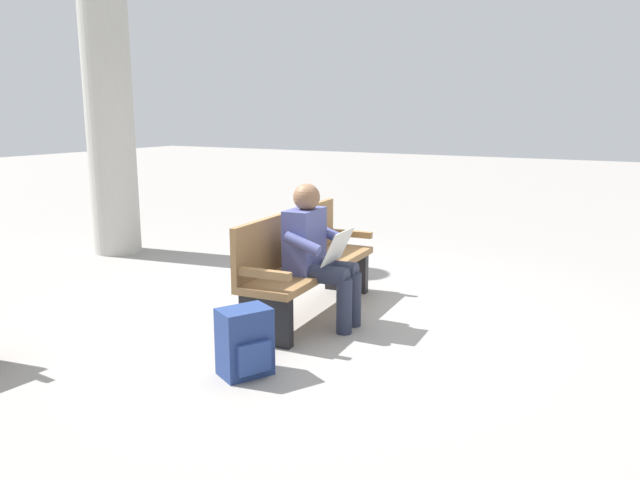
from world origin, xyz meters
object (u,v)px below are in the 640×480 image
support_pillar (107,83)px  bench_near (304,262)px  backpack (245,342)px  person_seated (317,251)px

support_pillar → bench_near: bearing=74.1°
bench_near → backpack: bench_near is taller
person_seated → bench_near: bearing=-134.7°
bench_near → person_seated: 0.37m
bench_near → support_pillar: support_pillar is taller
person_seated → support_pillar: 4.03m
backpack → bench_near: bearing=-165.9°
support_pillar → person_seated: bearing=72.1°
bench_near → backpack: 1.39m
bench_near → support_pillar: bearing=-110.4°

